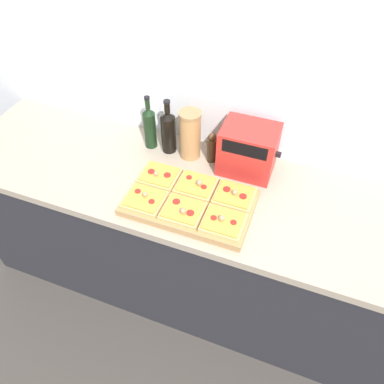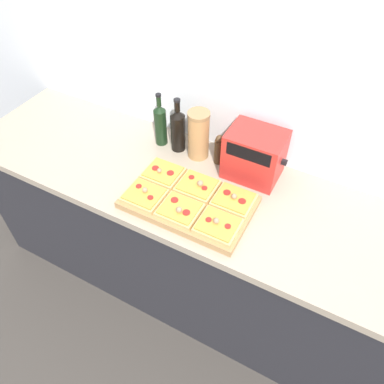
% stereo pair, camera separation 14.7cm
% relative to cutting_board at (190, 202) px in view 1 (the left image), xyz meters
% --- Properties ---
extents(ground_plane, '(12.00, 12.00, 0.00)m').
position_rel_cutting_board_xyz_m(ground_plane, '(0.07, -0.20, -0.90)').
color(ground_plane, '#3D3833').
extents(wall_back, '(6.00, 0.06, 2.50)m').
position_rel_cutting_board_xyz_m(wall_back, '(0.07, 0.48, 0.35)').
color(wall_back, silver).
rests_on(wall_back, ground_plane).
extents(kitchen_counter, '(2.63, 0.67, 0.88)m').
position_rel_cutting_board_xyz_m(kitchen_counter, '(0.07, 0.12, -0.46)').
color(kitchen_counter, '#232328').
rests_on(kitchen_counter, ground_plane).
extents(cutting_board, '(0.55, 0.34, 0.03)m').
position_rel_cutting_board_xyz_m(cutting_board, '(0.00, 0.00, 0.00)').
color(cutting_board, '#A37A4C').
rests_on(cutting_board, kitchen_counter).
extents(pizza_slice_back_left, '(0.17, 0.15, 0.05)m').
position_rel_cutting_board_xyz_m(pizza_slice_back_left, '(-0.18, 0.08, 0.03)').
color(pizza_slice_back_left, tan).
rests_on(pizza_slice_back_left, cutting_board).
extents(pizza_slice_back_center, '(0.17, 0.15, 0.06)m').
position_rel_cutting_board_xyz_m(pizza_slice_back_center, '(0.00, 0.08, 0.03)').
color(pizza_slice_back_center, tan).
rests_on(pizza_slice_back_center, cutting_board).
extents(pizza_slice_back_right, '(0.17, 0.15, 0.05)m').
position_rel_cutting_board_xyz_m(pizza_slice_back_right, '(0.18, 0.08, 0.03)').
color(pizza_slice_back_right, tan).
rests_on(pizza_slice_back_right, cutting_board).
extents(pizza_slice_front_left, '(0.17, 0.15, 0.05)m').
position_rel_cutting_board_xyz_m(pizza_slice_front_left, '(-0.18, -0.08, 0.03)').
color(pizza_slice_front_left, tan).
rests_on(pizza_slice_front_left, cutting_board).
extents(pizza_slice_front_center, '(0.17, 0.15, 0.05)m').
position_rel_cutting_board_xyz_m(pizza_slice_front_center, '(0.00, -0.08, 0.03)').
color(pizza_slice_front_center, tan).
rests_on(pizza_slice_front_center, cutting_board).
extents(pizza_slice_front_right, '(0.17, 0.15, 0.05)m').
position_rel_cutting_board_xyz_m(pizza_slice_front_right, '(0.18, -0.08, 0.03)').
color(pizza_slice_front_right, tan).
rests_on(pizza_slice_front_right, cutting_board).
extents(olive_oil_bottle, '(0.06, 0.06, 0.29)m').
position_rel_cutting_board_xyz_m(olive_oil_bottle, '(-0.33, 0.32, 0.10)').
color(olive_oil_bottle, black).
rests_on(olive_oil_bottle, kitchen_counter).
extents(wine_bottle, '(0.07, 0.07, 0.29)m').
position_rel_cutting_board_xyz_m(wine_bottle, '(-0.23, 0.32, 0.10)').
color(wine_bottle, black).
rests_on(wine_bottle, kitchen_counter).
extents(grain_jar_tall, '(0.11, 0.11, 0.25)m').
position_rel_cutting_board_xyz_m(grain_jar_tall, '(-0.12, 0.32, 0.11)').
color(grain_jar_tall, '#AD7F4C').
rests_on(grain_jar_tall, kitchen_counter).
extents(pepper_mill, '(0.05, 0.05, 0.16)m').
position_rel_cutting_board_xyz_m(pepper_mill, '(-0.01, 0.32, 0.06)').
color(pepper_mill, '#47331E').
rests_on(pepper_mill, kitchen_counter).
extents(toaster_oven, '(0.28, 0.20, 0.24)m').
position_rel_cutting_board_xyz_m(toaster_oven, '(0.17, 0.32, 0.10)').
color(toaster_oven, red).
rests_on(toaster_oven, kitchen_counter).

